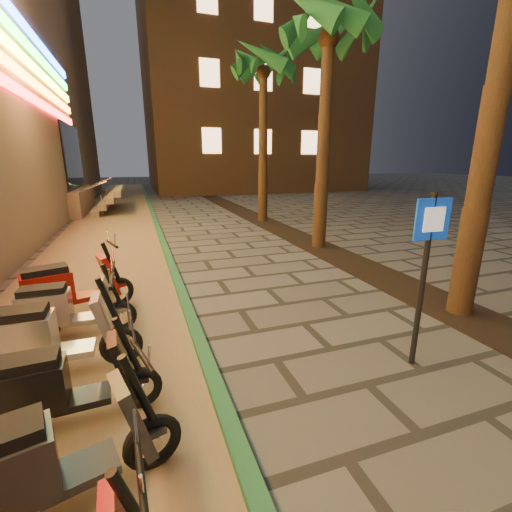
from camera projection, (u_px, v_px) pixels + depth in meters
name	position (u px, v px, depth m)	size (l,w,h in m)	color
ground	(347.00, 459.00, 3.05)	(120.00, 120.00, 0.00)	#474442
parking_strip	(108.00, 241.00, 11.34)	(3.40, 60.00, 0.01)	#8C7251
green_curb	(161.00, 236.00, 11.86)	(0.18, 60.00, 0.10)	#25633A
planting_strip	(357.00, 265.00, 8.74)	(1.20, 40.00, 0.02)	black
apartment_block	(244.00, 50.00, 31.67)	(18.00, 16.06, 25.00)	brown
palm_c	(329.00, 37.00, 9.03)	(2.97, 3.02, 6.91)	#472D19
palm_d	(263.00, 72.00, 13.52)	(2.97, 3.02, 7.16)	#472D19
pedestrian_sign	(426.00, 258.00, 4.12)	(0.49, 0.09, 2.22)	black
scooter_5	(43.00, 463.00, 2.43)	(1.62, 0.81, 1.15)	black
scooter_6	(58.00, 386.00, 3.30)	(1.54, 0.54, 1.08)	black
scooter_7	(46.00, 338.00, 4.08)	(1.71, 0.60, 1.22)	black
scooter_8	(64.00, 309.00, 5.00)	(1.56, 0.55, 1.11)	black
scooter_9	(66.00, 288.00, 5.68)	(1.71, 0.92, 1.22)	black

